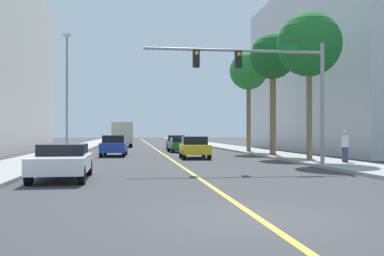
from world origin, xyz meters
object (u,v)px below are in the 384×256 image
Objects in this scene: traffic_signal_mast at (269,75)px; pedestrian at (345,147)px; car_blue at (114,145)px; palm_near at (309,45)px; street_lamp at (67,88)px; car_black at (176,142)px; car_yellow at (194,147)px; palm_far at (249,72)px; car_green at (180,144)px; delivery_truck at (122,134)px; car_white at (62,161)px; palm_mid at (273,58)px.

pedestrian is at bearing 15.08° from traffic_signal_mast.
pedestrian is at bearing -38.27° from car_blue.
palm_near is at bearing 145.12° from pedestrian.
car_black is at bearing 54.09° from street_lamp.
car_blue is (-5.46, 3.51, 0.03)m from car_yellow.
street_lamp is at bearing -162.65° from palm_far.
street_lamp is at bearing 175.54° from pedestrian.
car_blue is at bearing -161.53° from palm_far.
palm_far is 8.67m from car_green.
delivery_truck is 33.97m from pedestrian.
palm_far is (14.43, 4.51, 2.03)m from street_lamp.
traffic_signal_mast is 5.44× the size of pedestrian.
traffic_signal_mast is 1.18× the size of delivery_truck.
car_black is (-5.74, 20.17, -6.08)m from palm_near.
palm_near is 1.93× the size of car_white.
palm_near is at bearing -88.53° from palm_far.
car_blue is 1.09× the size of car_green.
street_lamp is at bearing -100.77° from delivery_truck.
car_black is (7.03, 27.77, 0.04)m from car_white.
delivery_truck is (-11.14, 23.37, -5.51)m from palm_mid.
delivery_truck is at bearing 91.52° from car_blue.
car_green is at bearing 37.04° from street_lamp.
palm_far is 13.25m from car_blue.
car_black is at bearing 105.88° from palm_near.
pedestrian is at bearing -81.07° from palm_mid.
traffic_signal_mast is at bearing -81.84° from car_black.
car_yellow is 14.30m from car_white.
car_black is 5.85m from car_green.
palm_far is 1.92× the size of car_blue.
car_blue is at bearing 143.42° from palm_near.
car_blue is (-11.47, 8.51, -6.02)m from palm_near.
car_yellow is (8.73, -2.73, -4.12)m from street_lamp.
car_green is at bearing 48.68° from car_blue.
pedestrian reaches higher than car_blue.
street_lamp reaches higher than car_white.
delivery_truck is at bearing 138.87° from pedestrian.
delivery_truck is at bearing 81.07° from street_lamp.
traffic_signal_mast is at bearing -44.50° from street_lamp.
street_lamp is 2.11× the size of car_black.
palm_near is (3.46, 3.35, 2.24)m from traffic_signal_mast.
car_black is at bearing -60.90° from delivery_truck.
delivery_truck is at bearing 104.45° from car_yellow.
car_yellow reaches higher than car_green.
car_blue is 7.98m from car_green.
car_black reaches higher than car_white.
car_yellow is 0.93× the size of car_blue.
car_black is 2.45× the size of pedestrian.
street_lamp is 0.99× the size of palm_mid.
street_lamp is 1.00× the size of palm_near.
car_white is (-12.58, -13.72, -6.37)m from palm_mid.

